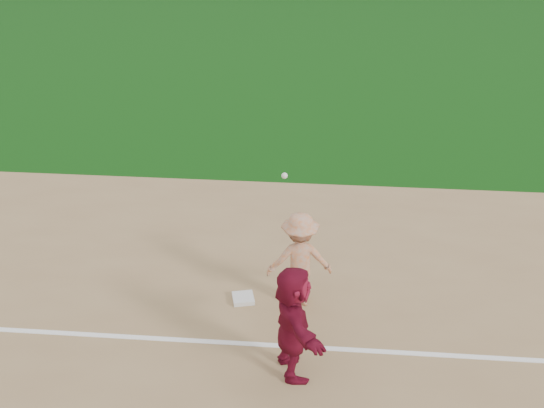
{
  "coord_description": "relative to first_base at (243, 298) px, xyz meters",
  "views": [
    {
      "loc": [
        0.95,
        -9.13,
        6.92
      ],
      "look_at": [
        0.0,
        1.5,
        1.3
      ],
      "focal_mm": 45.0,
      "sensor_mm": 36.0,
      "label": 1
    }
  ],
  "objects": [
    {
      "name": "base_runner",
      "position": [
        0.95,
        -1.69,
        0.86
      ],
      "size": [
        1.01,
        1.74,
        1.79
      ],
      "primitive_type": "imported",
      "rotation": [
        0.0,
        0.0,
        1.88
      ],
      "color": "maroon",
      "rests_on": "infield_dirt"
    },
    {
      "name": "ground",
      "position": [
        0.39,
        -0.35,
        -0.06
      ],
      "size": [
        160.0,
        160.0,
        0.0
      ],
      "primitive_type": "plane",
      "color": "#0D3D0B",
      "rests_on": "ground"
    },
    {
      "name": "foul_line",
      "position": [
        0.39,
        -1.15,
        -0.04
      ],
      "size": [
        60.0,
        0.1,
        0.01
      ],
      "primitive_type": "cube",
      "color": "white",
      "rests_on": "infield_dirt"
    },
    {
      "name": "first_base_play",
      "position": [
        0.95,
        0.05,
        0.81
      ],
      "size": [
        1.18,
        0.79,
        2.51
      ],
      "color": "#A5A5A8",
      "rests_on": "infield_dirt"
    },
    {
      "name": "first_base",
      "position": [
        0.0,
        0.0,
        0.0
      ],
      "size": [
        0.43,
        0.43,
        0.08
      ],
      "primitive_type": "cube",
      "rotation": [
        0.0,
        0.0,
        0.25
      ],
      "color": "silver",
      "rests_on": "infield_dirt"
    }
  ]
}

